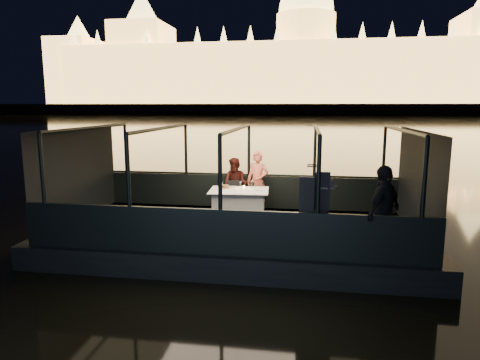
% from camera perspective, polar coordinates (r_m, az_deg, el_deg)
% --- Properties ---
extents(river_water, '(500.00, 500.00, 0.00)m').
position_cam_1_polar(river_water, '(89.74, 7.92, 7.66)').
color(river_water, black).
rests_on(river_water, ground).
extents(boat_hull, '(8.60, 4.40, 1.00)m').
position_cam_1_polar(boat_hull, '(10.34, -0.35, -8.87)').
color(boat_hull, black).
rests_on(boat_hull, river_water).
extents(boat_deck, '(8.00, 4.00, 0.04)m').
position_cam_1_polar(boat_deck, '(10.19, -0.35, -6.32)').
color(boat_deck, black).
rests_on(boat_deck, boat_hull).
extents(gunwale_port, '(8.00, 0.08, 0.90)m').
position_cam_1_polar(gunwale_port, '(12.01, 1.18, -1.53)').
color(gunwale_port, black).
rests_on(gunwale_port, boat_deck).
extents(gunwale_starboard, '(8.00, 0.08, 0.90)m').
position_cam_1_polar(gunwale_starboard, '(8.17, -2.61, -7.01)').
color(gunwale_starboard, black).
rests_on(gunwale_starboard, boat_deck).
extents(cabin_glass_port, '(8.00, 0.02, 1.40)m').
position_cam_1_polar(cabin_glass_port, '(11.83, 1.20, 3.94)').
color(cabin_glass_port, '#99B2B2').
rests_on(cabin_glass_port, gunwale_port).
extents(cabin_glass_starboard, '(8.00, 0.02, 1.40)m').
position_cam_1_polar(cabin_glass_starboard, '(7.92, -2.68, 0.98)').
color(cabin_glass_starboard, '#99B2B2').
rests_on(cabin_glass_starboard, gunwale_starboard).
extents(cabin_roof_glass, '(8.00, 4.00, 0.02)m').
position_cam_1_polar(cabin_roof_glass, '(9.80, -0.36, 6.82)').
color(cabin_roof_glass, '#99B2B2').
rests_on(cabin_roof_glass, boat_deck).
extents(end_wall_fore, '(0.02, 4.00, 2.30)m').
position_cam_1_polar(end_wall_fore, '(11.28, -20.85, 0.69)').
color(end_wall_fore, black).
rests_on(end_wall_fore, boat_deck).
extents(end_wall_aft, '(0.02, 4.00, 2.30)m').
position_cam_1_polar(end_wall_aft, '(10.10, 22.65, -0.42)').
color(end_wall_aft, black).
rests_on(end_wall_aft, boat_deck).
extents(canopy_ribs, '(8.00, 4.00, 2.30)m').
position_cam_1_polar(canopy_ribs, '(9.93, -0.36, 0.18)').
color(canopy_ribs, black).
rests_on(canopy_ribs, boat_deck).
extents(embankment, '(400.00, 140.00, 6.00)m').
position_cam_1_polar(embankment, '(219.68, 8.56, 9.16)').
color(embankment, '#423D33').
rests_on(embankment, ground).
extents(parliament_building, '(220.00, 32.00, 60.00)m').
position_cam_1_polar(parliament_building, '(186.45, 8.71, 17.68)').
color(parliament_building, '#F2D18C').
rests_on(parliament_building, embankment).
extents(dining_table_central, '(1.52, 1.15, 0.77)m').
position_cam_1_polar(dining_table_central, '(10.66, -0.14, -3.35)').
color(dining_table_central, silver).
rests_on(dining_table_central, boat_deck).
extents(chair_port_left, '(0.50, 0.50, 0.84)m').
position_cam_1_polar(chair_port_left, '(11.35, -0.92, -2.20)').
color(chair_port_left, black).
rests_on(chair_port_left, boat_deck).
extents(chair_port_right, '(0.38, 0.38, 0.80)m').
position_cam_1_polar(chair_port_right, '(11.32, 2.11, -2.24)').
color(chair_port_right, black).
rests_on(chair_port_right, boat_deck).
extents(coat_stand, '(0.61, 0.55, 1.78)m').
position_cam_1_polar(coat_stand, '(8.15, 9.66, -3.92)').
color(coat_stand, black).
rests_on(coat_stand, boat_deck).
extents(person_woman_coral, '(0.65, 0.49, 1.63)m').
position_cam_1_polar(person_woman_coral, '(11.48, 2.36, -0.54)').
color(person_woman_coral, '#F07457').
rests_on(person_woman_coral, boat_deck).
extents(person_man_maroon, '(0.82, 0.72, 1.44)m').
position_cam_1_polar(person_man_maroon, '(11.57, -0.61, -0.44)').
color(person_man_maroon, '#3E1611').
rests_on(person_man_maroon, boat_deck).
extents(passenger_stripe, '(0.69, 1.05, 1.51)m').
position_cam_1_polar(passenger_stripe, '(8.39, 10.93, -3.91)').
color(passenger_stripe, silver).
rests_on(passenger_stripe, boat_deck).
extents(passenger_dark, '(0.98, 1.09, 1.77)m').
position_cam_1_polar(passenger_dark, '(8.35, 18.58, -4.33)').
color(passenger_dark, black).
rests_on(passenger_dark, boat_deck).
extents(wine_bottle, '(0.07, 0.07, 0.31)m').
position_cam_1_polar(wine_bottle, '(10.66, -2.61, -0.45)').
color(wine_bottle, '#153A18').
rests_on(wine_bottle, dining_table_central).
extents(bread_basket, '(0.23, 0.23, 0.08)m').
position_cam_1_polar(bread_basket, '(10.82, -1.94, -0.88)').
color(bread_basket, brown).
rests_on(bread_basket, dining_table_central).
extents(amber_candle, '(0.06, 0.06, 0.07)m').
position_cam_1_polar(amber_candle, '(10.76, 0.52, -0.93)').
color(amber_candle, '#FFB33F').
rests_on(amber_candle, dining_table_central).
extents(plate_near, '(0.28, 0.28, 0.01)m').
position_cam_1_polar(plate_near, '(10.56, 2.46, -1.32)').
color(plate_near, white).
rests_on(plate_near, dining_table_central).
extents(plate_far, '(0.27, 0.27, 0.01)m').
position_cam_1_polar(plate_far, '(10.95, -0.94, -0.92)').
color(plate_far, silver).
rests_on(plate_far, dining_table_central).
extents(wine_glass_white, '(0.06, 0.06, 0.17)m').
position_cam_1_polar(wine_glass_white, '(10.60, -2.41, -0.81)').
color(wine_glass_white, silver).
rests_on(wine_glass_white, dining_table_central).
extents(wine_glass_red, '(0.06, 0.06, 0.17)m').
position_cam_1_polar(wine_glass_red, '(10.89, 1.55, -0.52)').
color(wine_glass_red, silver).
rests_on(wine_glass_red, dining_table_central).
extents(wine_glass_empty, '(0.08, 0.08, 0.20)m').
position_cam_1_polar(wine_glass_empty, '(10.59, 0.07, -0.81)').
color(wine_glass_empty, silver).
rests_on(wine_glass_empty, dining_table_central).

